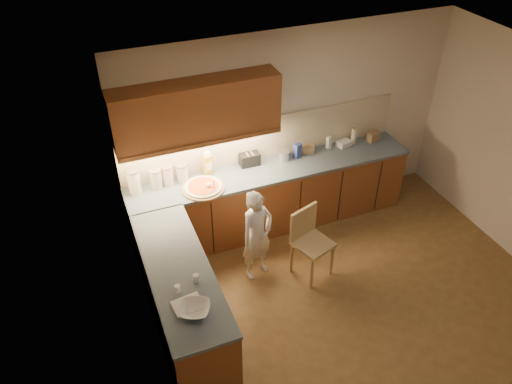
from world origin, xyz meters
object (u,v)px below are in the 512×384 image
at_px(wooden_chair, 309,238).
at_px(toaster, 250,159).
at_px(pizza_on_board, 203,187).
at_px(oil_jug, 208,164).
at_px(child, 257,235).

relative_size(wooden_chair, toaster, 3.47).
relative_size(pizza_on_board, oil_jug, 1.60).
distance_m(child, toaster, 1.10).
xyz_separation_m(pizza_on_board, child, (0.42, -0.69, -0.35)).
bearing_deg(toaster, child, -105.94).
distance_m(oil_jug, toaster, 0.56).
distance_m(pizza_on_board, oil_jug, 0.35).
height_order(pizza_on_board, toaster, pizza_on_board).
xyz_separation_m(wooden_chair, toaster, (-0.30, 1.17, 0.48)).
xyz_separation_m(child, oil_jug, (-0.27, 0.97, 0.47)).
relative_size(oil_jug, toaster, 1.27).
bearing_deg(pizza_on_board, child, -58.29).
bearing_deg(oil_jug, pizza_on_board, -118.23).
distance_m(wooden_chair, toaster, 1.30).
relative_size(wooden_chair, oil_jug, 2.74).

